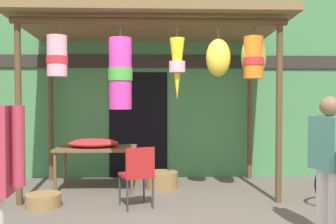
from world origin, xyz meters
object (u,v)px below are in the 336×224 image
at_px(shopper_by_bananas, 329,157).
at_px(folding_chair, 138,172).
at_px(display_table, 97,151).
at_px(wicker_basket_spare, 43,200).
at_px(wicker_basket_by_table, 162,180).
at_px(flower_heap_on_table, 94,143).

bearing_deg(shopper_by_bananas, folding_chair, 147.52).
distance_m(display_table, folding_chair, 1.28).
bearing_deg(wicker_basket_spare, shopper_by_bananas, -22.73).
relative_size(wicker_basket_by_table, shopper_by_bananas, 0.35).
xyz_separation_m(wicker_basket_spare, shopper_by_bananas, (3.34, -1.40, 0.79)).
distance_m(flower_heap_on_table, folding_chair, 1.32).
height_order(display_table, shopper_by_bananas, shopper_by_bananas).
bearing_deg(folding_chair, flower_heap_on_table, 125.88).
relative_size(display_table, shopper_by_bananas, 0.84).
height_order(display_table, wicker_basket_by_table, display_table).
xyz_separation_m(flower_heap_on_table, wicker_basket_spare, (-0.55, -0.94, -0.69)).
distance_m(wicker_basket_spare, shopper_by_bananas, 3.71).
height_order(display_table, folding_chair, folding_chair).
xyz_separation_m(display_table, wicker_basket_spare, (-0.59, -0.95, -0.55)).
relative_size(flower_heap_on_table, wicker_basket_spare, 1.73).
xyz_separation_m(wicker_basket_by_table, wicker_basket_spare, (-1.66, -1.07, -0.04)).
height_order(display_table, flower_heap_on_table, flower_heap_on_table).
bearing_deg(wicker_basket_spare, display_table, 58.16).
relative_size(wicker_basket_by_table, wicker_basket_spare, 1.12).
xyz_separation_m(display_table, flower_heap_on_table, (-0.04, -0.01, 0.14)).
bearing_deg(shopper_by_bananas, flower_heap_on_table, 140.04).
bearing_deg(folding_chair, display_table, 124.08).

